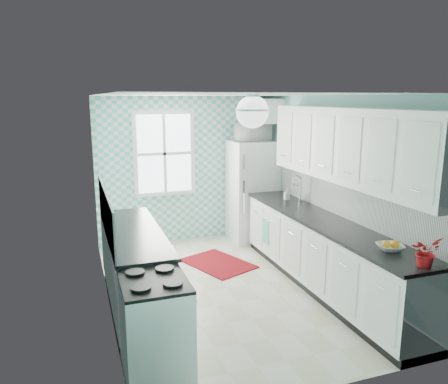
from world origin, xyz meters
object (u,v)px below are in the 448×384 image
object	(u,v)px
ceiling_light	(252,112)
microwave	(253,132)
sink	(290,203)
fruit_bowl	(390,247)
fridge	(252,191)
potted_plant	(426,252)
stove	(155,324)

from	to	relation	value
ceiling_light	microwave	distance (m)	2.87
sink	fruit_bowl	world-z (taller)	sink
sink	microwave	size ratio (longest dim) A/B	0.96
fridge	fruit_bowl	xyz separation A→B (m)	(0.09, -3.43, 0.10)
potted_plant	microwave	bearing A→B (deg)	91.32
stove	sink	xyz separation A→B (m)	(2.40, 2.03, 0.47)
fridge	stove	xyz separation A→B (m)	(-2.31, -3.27, -0.41)
fridge	fruit_bowl	world-z (taller)	fridge
ceiling_light	microwave	size ratio (longest dim) A/B	0.63
fruit_bowl	potted_plant	world-z (taller)	potted_plant
fridge	microwave	world-z (taller)	microwave
fridge	microwave	xyz separation A→B (m)	(0.00, 0.00, 1.03)
potted_plant	stove	bearing A→B (deg)	165.42
stove	ceiling_light	bearing A→B (deg)	27.94
stove	microwave	size ratio (longest dim) A/B	1.60
sink	potted_plant	distance (m)	2.66
stove	microwave	bearing A→B (deg)	53.99
ceiling_light	fruit_bowl	distance (m)	1.98
ceiling_light	potted_plant	world-z (taller)	ceiling_light
sink	microwave	world-z (taller)	microwave
fruit_bowl	stove	bearing A→B (deg)	176.26
potted_plant	microwave	xyz separation A→B (m)	(-0.09, 3.90, 0.82)
sink	potted_plant	xyz separation A→B (m)	(-0.00, -2.65, 0.15)
fridge	stove	distance (m)	4.03
ceiling_light	potted_plant	distance (m)	2.15
stove	fruit_bowl	xyz separation A→B (m)	(2.40, -0.16, 0.51)
ceiling_light	fruit_bowl	xyz separation A→B (m)	(1.20, -0.81, -1.35)
fridge	ceiling_light	bearing A→B (deg)	-111.64
sink	potted_plant	world-z (taller)	sink
fridge	sink	size ratio (longest dim) A/B	3.29
stove	fruit_bowl	size ratio (longest dim) A/B	3.41
ceiling_light	stove	bearing A→B (deg)	-151.24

